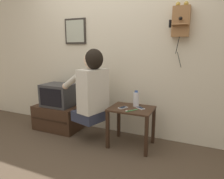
{
  "coord_description": "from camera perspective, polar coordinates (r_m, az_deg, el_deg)",
  "views": [
    {
      "loc": [
        1.23,
        -1.55,
        1.28
      ],
      "look_at": [
        0.21,
        0.76,
        0.75
      ],
      "focal_mm": 32.0,
      "sensor_mm": 36.0,
      "label": 1
    }
  ],
  "objects": [
    {
      "name": "television",
      "position": [
        3.23,
        -15.1,
        -1.53
      ],
      "size": [
        0.48,
        0.37,
        0.34
      ],
      "color": "#38383A",
      "rests_on": "tv_stand"
    },
    {
      "name": "wall_phone_antique",
      "position": [
        2.7,
        19.09,
        17.98
      ],
      "size": [
        0.25,
        0.18,
        0.78
      ],
      "color": "olive"
    },
    {
      "name": "wall_back",
      "position": [
        3.01,
        -0.29,
        11.68
      ],
      "size": [
        6.8,
        0.05,
        2.55
      ],
      "color": "beige",
      "rests_on": "ground_plane"
    },
    {
      "name": "ground_plane",
      "position": [
        2.36,
        -13.09,
        -21.38
      ],
      "size": [
        14.0,
        14.0,
        0.0
      ],
      "primitive_type": "plane",
      "color": "#4C3D2D"
    },
    {
      "name": "water_bottle",
      "position": [
        2.65,
        6.89,
        -2.71
      ],
      "size": [
        0.08,
        0.08,
        0.21
      ],
      "color": "silver",
      "rests_on": "side_table"
    },
    {
      "name": "tv_stand",
      "position": [
        3.36,
        -14.96,
        -7.52
      ],
      "size": [
        0.72,
        0.47,
        0.39
      ],
      "color": "#382316",
      "rests_on": "ground_plane"
    },
    {
      "name": "cell_phone_spare",
      "position": [
        2.58,
        8.11,
        -5.25
      ],
      "size": [
        0.13,
        0.13,
        0.01
      ],
      "rotation": [
        0.0,
        0.0,
        0.88
      ],
      "color": "silver",
      "rests_on": "side_table"
    },
    {
      "name": "person",
      "position": [
        2.67,
        -5.77,
        0.67
      ],
      "size": [
        0.61,
        0.53,
        0.98
      ],
      "rotation": [
        0.0,
        0.0,
        1.29
      ],
      "color": "#2D3347",
      "rests_on": "ground_plane"
    },
    {
      "name": "side_table",
      "position": [
        2.63,
        5.55,
        -7.52
      ],
      "size": [
        0.56,
        0.43,
        0.52
      ],
      "color": "#382316",
      "rests_on": "ground_plane"
    },
    {
      "name": "cell_phone_held",
      "position": [
        2.58,
        3.16,
        -5.19
      ],
      "size": [
        0.11,
        0.14,
        0.01
      ],
      "rotation": [
        0.0,
        0.0,
        -0.49
      ],
      "color": "silver",
      "rests_on": "side_table"
    },
    {
      "name": "framed_picture",
      "position": [
        3.27,
        -10.45,
        16.03
      ],
      "size": [
        0.37,
        0.03,
        0.38
      ],
      "color": "#2D2823"
    },
    {
      "name": "toothbrush",
      "position": [
        2.47,
        5.41,
        -5.99
      ],
      "size": [
        0.11,
        0.16,
        0.02
      ],
      "rotation": [
        0.0,
        0.0,
        2.57
      ],
      "color": "#4CBF66",
      "rests_on": "side_table"
    }
  ]
}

